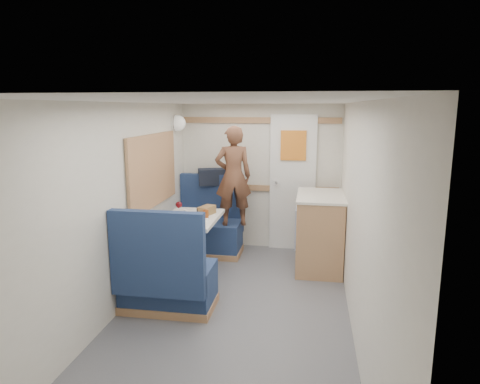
% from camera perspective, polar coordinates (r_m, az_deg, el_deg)
% --- Properties ---
extents(floor, '(4.50, 4.50, 0.00)m').
position_cam_1_polar(floor, '(4.13, -1.34, -16.98)').
color(floor, '#515156').
rests_on(floor, ground).
extents(ceiling, '(4.50, 4.50, 0.00)m').
position_cam_1_polar(ceiling, '(3.64, -1.49, 11.98)').
color(ceiling, silver).
rests_on(ceiling, wall_back).
extents(wall_back, '(2.20, 0.02, 2.00)m').
position_cam_1_polar(wall_back, '(5.94, 2.71, 2.00)').
color(wall_back, silver).
rests_on(wall_back, floor).
extents(wall_left, '(0.02, 4.50, 2.00)m').
position_cam_1_polar(wall_left, '(4.11, -16.66, -2.65)').
color(wall_left, silver).
rests_on(wall_left, floor).
extents(wall_right, '(0.02, 4.50, 2.00)m').
position_cam_1_polar(wall_right, '(3.72, 15.51, -4.02)').
color(wall_right, silver).
rests_on(wall_right, floor).
extents(oak_trim_low, '(2.15, 0.02, 0.08)m').
position_cam_1_polar(oak_trim_low, '(5.95, 2.68, 0.54)').
color(oak_trim_low, '#9B6C46').
rests_on(oak_trim_low, wall_back).
extents(oak_trim_high, '(2.15, 0.02, 0.08)m').
position_cam_1_polar(oak_trim_high, '(5.85, 2.76, 9.54)').
color(oak_trim_high, '#9B6C46').
rests_on(oak_trim_high, wall_back).
extents(side_window, '(0.04, 1.30, 0.72)m').
position_cam_1_polar(side_window, '(4.96, -11.56, 2.86)').
color(side_window, '#A5AE93').
rests_on(side_window, wall_left).
extents(rear_door, '(0.62, 0.12, 1.86)m').
position_cam_1_polar(rear_door, '(5.88, 7.03, 1.55)').
color(rear_door, white).
rests_on(rear_door, wall_back).
extents(dinette_table, '(0.62, 0.92, 0.72)m').
position_cam_1_polar(dinette_table, '(4.96, -6.59, -5.06)').
color(dinette_table, white).
rests_on(dinette_table, floor).
extents(bench_far, '(0.90, 0.59, 1.05)m').
position_cam_1_polar(bench_far, '(5.84, -4.18, -5.23)').
color(bench_far, '#17254B').
rests_on(bench_far, floor).
extents(bench_near, '(0.90, 0.59, 1.05)m').
position_cam_1_polar(bench_near, '(4.28, -9.77, -11.66)').
color(bench_near, '#17254B').
rests_on(bench_near, floor).
extents(ledge, '(0.90, 0.14, 0.04)m').
position_cam_1_polar(ledge, '(5.95, -3.68, 0.83)').
color(ledge, '#9B6C46').
rests_on(ledge, bench_far).
extents(dome_light, '(0.20, 0.20, 0.20)m').
position_cam_1_polar(dome_light, '(5.70, -8.29, 9.09)').
color(dome_light, white).
rests_on(dome_light, wall_left).
extents(galley_counter, '(0.57, 0.92, 0.92)m').
position_cam_1_polar(galley_counter, '(5.34, 10.53, -5.13)').
color(galley_counter, '#9B6C46').
rests_on(galley_counter, floor).
extents(person, '(0.53, 0.42, 1.28)m').
position_cam_1_polar(person, '(5.45, -0.90, 2.12)').
color(person, brown).
rests_on(person, bench_far).
extents(duffel_bag, '(0.51, 0.36, 0.22)m').
position_cam_1_polar(duffel_bag, '(5.92, -3.31, 2.05)').
color(duffel_bag, black).
rests_on(duffel_bag, ledge).
extents(tray, '(0.32, 0.38, 0.02)m').
position_cam_1_polar(tray, '(4.71, -6.41, -3.89)').
color(tray, white).
rests_on(tray, dinette_table).
extents(orange_fruit, '(0.07, 0.07, 0.07)m').
position_cam_1_polar(orange_fruit, '(4.70, -5.84, -3.39)').
color(orange_fruit, orange).
rests_on(orange_fruit, tray).
extents(cheese_block, '(0.13, 0.10, 0.04)m').
position_cam_1_polar(cheese_block, '(4.66, -7.12, -3.71)').
color(cheese_block, '#E4D083').
rests_on(cheese_block, tray).
extents(wine_glass, '(0.08, 0.08, 0.17)m').
position_cam_1_polar(wine_glass, '(4.97, -8.16, -1.77)').
color(wine_glass, white).
rests_on(wine_glass, dinette_table).
extents(tumbler_left, '(0.08, 0.08, 0.12)m').
position_cam_1_polar(tumbler_left, '(4.61, -9.64, -3.66)').
color(tumbler_left, white).
rests_on(tumbler_left, dinette_table).
extents(beer_glass, '(0.07, 0.07, 0.10)m').
position_cam_1_polar(beer_glass, '(4.81, -4.59, -3.02)').
color(beer_glass, '#934115').
rests_on(beer_glass, dinette_table).
extents(pepper_grinder, '(0.03, 0.03, 0.09)m').
position_cam_1_polar(pepper_grinder, '(4.96, -5.62, -2.67)').
color(pepper_grinder, black).
rests_on(pepper_grinder, dinette_table).
extents(salt_grinder, '(0.04, 0.04, 0.10)m').
position_cam_1_polar(salt_grinder, '(4.86, -7.31, -2.94)').
color(salt_grinder, silver).
rests_on(salt_grinder, dinette_table).
extents(bread_loaf, '(0.19, 0.26, 0.10)m').
position_cam_1_polar(bread_loaf, '(5.02, -4.48, -2.45)').
color(bread_loaf, brown).
rests_on(bread_loaf, dinette_table).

